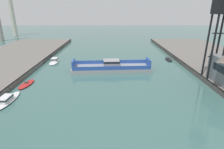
{
  "coord_description": "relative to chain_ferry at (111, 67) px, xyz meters",
  "views": [
    {
      "loc": [
        -0.38,
        -13.76,
        17.22
      ],
      "look_at": [
        0.0,
        28.31,
        2.0
      ],
      "focal_mm": 28.93,
      "sensor_mm": 36.0,
      "label": 1
    }
  ],
  "objects": [
    {
      "name": "crane_tower",
      "position": [
        24.54,
        -9.49,
        14.75
      ],
      "size": [
        3.54,
        3.54,
        18.13
      ],
      "color": "black",
      "rests_on": "quay_right"
    },
    {
      "name": "moored_boat_mid_right",
      "position": [
        -20.59,
        -11.17,
        -0.74
      ],
      "size": [
        2.73,
        6.37,
        0.98
      ],
      "color": "red",
      "rests_on": "ground"
    },
    {
      "name": "moored_boat_near_left",
      "position": [
        -20.64,
        -19.7,
        -0.48
      ],
      "size": [
        2.51,
        8.23,
        1.39
      ],
      "color": "white",
      "rests_on": "ground"
    },
    {
      "name": "moored_boat_mid_left",
      "position": [
        20.7,
        11.29,
        -0.68
      ],
      "size": [
        1.87,
        5.8,
        1.09
      ],
      "color": "black",
      "rests_on": "ground"
    },
    {
      "name": "smokestack_distant_a",
      "position": [
        -65.36,
        74.78,
        17.94
      ],
      "size": [
        3.29,
        3.29,
        35.78
      ],
      "color": "beige",
      "rests_on": "ground"
    },
    {
      "name": "moored_boat_near_right",
      "position": [
        -19.61,
        8.74,
        -0.42
      ],
      "size": [
        2.94,
        7.67,
        1.48
      ],
      "color": "white",
      "rests_on": "ground"
    },
    {
      "name": "chain_ferry",
      "position": [
        0.0,
        0.0,
        0.0
      ],
      "size": [
        23.61,
        7.81,
        3.3
      ],
      "color": "#939399",
      "rests_on": "ground"
    }
  ]
}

